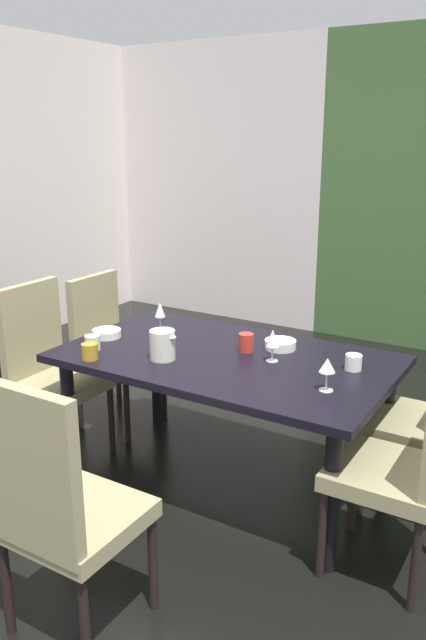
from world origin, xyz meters
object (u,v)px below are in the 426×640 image
cup_front (353,362)px  pitcher_corner (163,345)px  chair_head_near (58,504)px  chair_left_far (110,343)px  wine_glass_center (327,366)px  cup_near_window (93,343)px  chair_left_near (48,365)px  wine_glass_south (160,311)px  cup_rear (246,343)px  wine_glass_near_shelf (273,339)px  serving_bowl_north (280,344)px  cup_east (90,352)px  chair_right_near (408,459)px  serving_bowl_left (107,333)px  dining_table (226,370)px

cup_front → pitcher_corner: (-0.86, -0.35, 0.04)m
cup_front → chair_head_near: bearing=-112.6°
chair_left_far → wine_glass_center: 1.67m
chair_left_far → cup_near_window: 0.69m
chair_head_near → chair_left_near: chair_head_near is taller
chair_left_near → wine_glass_center: chair_left_near is taller
wine_glass_south → cup_front: bearing=-0.4°
chair_head_near → pitcher_corner: chair_head_near is taller
wine_glass_south → cup_rear: size_ratio=1.83×
wine_glass_near_shelf → cup_rear: bearing=161.3°
cup_near_window → pitcher_corner: bearing=10.6°
serving_bowl_north → cup_front: 0.44m
wine_glass_near_shelf → cup_near_window: bearing=-159.4°
chair_left_near → chair_left_far: bearing=179.4°
chair_head_near → wine_glass_center: chair_head_near is taller
wine_glass_south → cup_front: wine_glass_south is taller
cup_east → wine_glass_south: bearing=86.4°
chair_right_near → pitcher_corner: chair_right_near is taller
cup_east → pitcher_corner: pitcher_corner is taller
chair_left_near → chair_right_near: chair_left_near is taller
wine_glass_center → serving_bowl_left: bearing=176.5°
serving_bowl_left → cup_east: size_ratio=1.94×
chair_left_near → cup_rear: chair_left_near is taller
serving_bowl_left → cup_near_window: 0.21m
chair_left_far → wine_glass_south: (0.48, -0.12, 0.31)m
cup_near_window → chair_left_near: bearing=176.4°
chair_right_near → serving_bowl_north: (-0.80, 0.49, 0.20)m
wine_glass_center → serving_bowl_north: size_ratio=0.92×
chair_left_far → serving_bowl_north: bearing=88.6°
cup_rear → chair_left_far: bearing=171.4°
dining_table → chair_right_near: bearing=-14.7°
chair_head_near → wine_glass_center: bearing=62.6°
chair_left_far → wine_glass_near_shelf: size_ratio=5.79×
wine_glass_center → pitcher_corner: 0.84m
chair_left_far → serving_bowl_left: 0.49m
wine_glass_center → cup_east: (-1.15, -0.24, -0.07)m
cup_near_window → cup_rear: bearing=29.3°
chair_right_near → serving_bowl_left: size_ratio=6.21×
chair_head_near → cup_rear: bearing=89.4°
wine_glass_south → chair_left_far: bearing=166.4°
serving_bowl_left → serving_bowl_north: size_ratio=0.97×
chair_right_near → cup_front: (-0.38, 0.40, 0.21)m
cup_east → chair_right_near: bearing=5.2°
chair_head_near → pitcher_corner: 1.09m
chair_head_near → serving_bowl_left: chair_head_near is taller
wine_glass_center → cup_rear: 0.61m
wine_glass_south → serving_bowl_left: wine_glass_south is taller
cup_near_window → wine_glass_center: bearing=5.5°
cup_east → pitcher_corner: size_ratio=0.54×
chair_right_near → serving_bowl_north: bearing=58.4°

